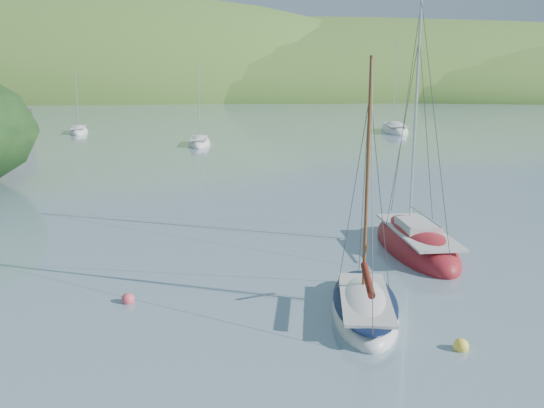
{
  "coord_description": "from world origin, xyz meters",
  "views": [
    {
      "loc": [
        -0.65,
        -18.0,
        8.49
      ],
      "look_at": [
        -0.25,
        8.0,
        2.47
      ],
      "focal_mm": 40.0,
      "sensor_mm": 36.0,
      "label": 1
    }
  ],
  "objects_px": {
    "daysailer_white": "(364,308)",
    "distant_sloop_c": "(79,132)",
    "sloop_red": "(416,245)",
    "distant_sloop_a": "(199,143)",
    "distant_sloop_b": "(394,130)"
  },
  "relations": [
    {
      "from": "sloop_red",
      "to": "distant_sloop_a",
      "type": "relative_size",
      "value": 1.3
    },
    {
      "from": "daysailer_white",
      "to": "sloop_red",
      "type": "relative_size",
      "value": 0.77
    },
    {
      "from": "distant_sloop_b",
      "to": "distant_sloop_c",
      "type": "relative_size",
      "value": 1.39
    },
    {
      "from": "distant_sloop_b",
      "to": "daysailer_white",
      "type": "bearing_deg",
      "value": -101.22
    },
    {
      "from": "distant_sloop_b",
      "to": "distant_sloop_c",
      "type": "height_order",
      "value": "distant_sloop_b"
    },
    {
      "from": "sloop_red",
      "to": "distant_sloop_c",
      "type": "relative_size",
      "value": 1.37
    },
    {
      "from": "daysailer_white",
      "to": "distant_sloop_a",
      "type": "relative_size",
      "value": 1.0
    },
    {
      "from": "daysailer_white",
      "to": "distant_sloop_c",
      "type": "bearing_deg",
      "value": 119.92
    },
    {
      "from": "distant_sloop_a",
      "to": "distant_sloop_b",
      "type": "height_order",
      "value": "distant_sloop_b"
    },
    {
      "from": "distant_sloop_a",
      "to": "distant_sloop_b",
      "type": "xyz_separation_m",
      "value": [
        23.68,
        12.33,
        0.04
      ]
    },
    {
      "from": "daysailer_white",
      "to": "sloop_red",
      "type": "distance_m",
      "value": 8.25
    },
    {
      "from": "daysailer_white",
      "to": "distant_sloop_b",
      "type": "bearing_deg",
      "value": 81.81
    },
    {
      "from": "daysailer_white",
      "to": "sloop_red",
      "type": "bearing_deg",
      "value": 68.76
    },
    {
      "from": "distant_sloop_a",
      "to": "distant_sloop_c",
      "type": "height_order",
      "value": "distant_sloop_a"
    },
    {
      "from": "sloop_red",
      "to": "distant_sloop_c",
      "type": "height_order",
      "value": "sloop_red"
    }
  ]
}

